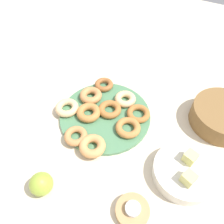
{
  "coord_description": "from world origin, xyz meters",
  "views": [
    {
      "loc": [
        0.46,
        0.28,
        0.67
      ],
      "look_at": [
        0.0,
        0.03,
        0.04
      ],
      "focal_mm": 35.4,
      "sensor_mm": 36.0,
      "label": 1
    }
  ],
  "objects": [
    {
      "name": "donut_2",
      "position": [
        -0.02,
        0.01,
        0.02
      ],
      "size": [
        0.11,
        0.11,
        0.02
      ],
      "primitive_type": "torus",
      "rotation": [
        0.0,
        0.0,
        5.97
      ],
      "color": "#AD6B33",
      "rests_on": "donut_plate"
    },
    {
      "name": "apple",
      "position": [
        0.34,
        -0.03,
        0.04
      ],
      "size": [
        0.07,
        0.07,
        0.07
      ],
      "primitive_type": "sphere",
      "color": "#93AD38",
      "rests_on": "ground_plane"
    },
    {
      "name": "donut_3",
      "position": [
        -0.05,
        0.11,
        0.02
      ],
      "size": [
        0.1,
        0.1,
        0.02
      ],
      "primitive_type": "torus",
      "rotation": [
        0.0,
        0.0,
        1.78
      ],
      "color": "#AD6B33",
      "rests_on": "donut_plate"
    },
    {
      "name": "donut_plate",
      "position": [
        0.0,
        0.0,
        0.01
      ],
      "size": [
        0.35,
        0.35,
        0.01
      ],
      "primitive_type": "cylinder",
      "color": "#4C7F56",
      "rests_on": "ground_plane"
    },
    {
      "name": "basket",
      "position": [
        -0.18,
        0.4,
        0.04
      ],
      "size": [
        0.27,
        0.27,
        0.07
      ],
      "primitive_type": "cylinder",
      "rotation": [
        0.0,
        0.0,
        1.75
      ],
      "color": "brown",
      "rests_on": "ground_plane"
    },
    {
      "name": "ground_plane",
      "position": [
        0.0,
        0.0,
        0.0
      ],
      "size": [
        2.4,
        2.4,
        0.0
      ],
      "primitive_type": "plane",
      "color": "beige"
    },
    {
      "name": "melon_chunk_left",
      "position": [
        0.06,
        0.33,
        0.06
      ],
      "size": [
        0.04,
        0.04,
        0.04
      ],
      "primitive_type": "cube",
      "rotation": [
        0.0,
        0.0,
        -0.3
      ],
      "color": "#DBD67A",
      "rests_on": "fruit_bowl"
    },
    {
      "name": "donut_1",
      "position": [
        0.05,
        -0.14,
        0.03
      ],
      "size": [
        0.12,
        0.12,
        0.03
      ],
      "primitive_type": "torus",
      "rotation": [
        0.0,
        0.0,
        5.88
      ],
      "color": "#EABC84",
      "rests_on": "donut_plate"
    },
    {
      "name": "donut_7",
      "position": [
        -0.05,
        -0.09,
        0.03
      ],
      "size": [
        0.11,
        0.11,
        0.03
      ],
      "primitive_type": "torus",
      "rotation": [
        0.0,
        0.0,
        1.88
      ],
      "color": "#C6844C",
      "rests_on": "donut_plate"
    },
    {
      "name": "donut_6",
      "position": [
        0.02,
        0.11,
        0.02
      ],
      "size": [
        0.12,
        0.12,
        0.02
      ],
      "primitive_type": "torus",
      "rotation": [
        0.0,
        0.0,
        4.26
      ],
      "color": "#BC7A3D",
      "rests_on": "donut_plate"
    },
    {
      "name": "tealight",
      "position": [
        0.27,
        0.24,
        0.03
      ],
      "size": [
        0.04,
        0.04,
        0.01
      ],
      "primitive_type": "cylinder",
      "color": "silver",
      "rests_on": "candle_holder"
    },
    {
      "name": "fruit_bowl",
      "position": [
        0.09,
        0.33,
        0.02
      ],
      "size": [
        0.19,
        0.19,
        0.04
      ],
      "primitive_type": "cylinder",
      "color": "silver",
      "rests_on": "ground_plane"
    },
    {
      "name": "donut_9",
      "position": [
        0.14,
        -0.04,
        0.02
      ],
      "size": [
        0.09,
        0.09,
        0.02
      ],
      "primitive_type": "torus",
      "rotation": [
        0.0,
        0.0,
        1.53
      ],
      "color": "#C6844C",
      "rests_on": "donut_plate"
    },
    {
      "name": "donut_4",
      "position": [
        -0.13,
        -0.08,
        0.02
      ],
      "size": [
        0.1,
        0.1,
        0.02
      ],
      "primitive_type": "torus",
      "rotation": [
        0.0,
        0.0,
        1.19
      ],
      "color": "#995B2D",
      "rests_on": "donut_plate"
    },
    {
      "name": "candle_holder",
      "position": [
        0.27,
        0.24,
        0.01
      ],
      "size": [
        0.1,
        0.1,
        0.02
      ],
      "primitive_type": "cylinder",
      "color": "tan",
      "rests_on": "ground_plane"
    },
    {
      "name": "donut_8",
      "position": [
        -0.1,
        0.04,
        0.03
      ],
      "size": [
        0.12,
        0.12,
        0.03
      ],
      "primitive_type": "torus",
      "rotation": [
        0.0,
        0.0,
        2.36
      ],
      "color": "#EABC84",
      "rests_on": "donut_plate"
    },
    {
      "name": "donut_5",
      "position": [
        0.15,
        0.04,
        0.03
      ],
      "size": [
        0.11,
        0.11,
        0.03
      ],
      "primitive_type": "torus",
      "rotation": [
        0.0,
        0.0,
        5.02
      ],
      "color": "tan",
      "rests_on": "donut_plate"
    },
    {
      "name": "melon_chunk_right",
      "position": [
        0.13,
        0.35,
        0.06
      ],
      "size": [
        0.05,
        0.05,
        0.04
      ],
      "primitive_type": "cube",
      "rotation": [
        0.0,
        0.0,
        -0.35
      ],
      "color": "#DBD67A",
      "rests_on": "fruit_bowl"
    },
    {
      "name": "donut_0",
      "position": [
        0.03,
        -0.05,
        0.03
      ],
      "size": [
        0.13,
        0.13,
        0.03
      ],
      "primitive_type": "torus",
      "rotation": [
        0.0,
        0.0,
        0.93
      ],
      "color": "#BC7A3D",
      "rests_on": "donut_plate"
    }
  ]
}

